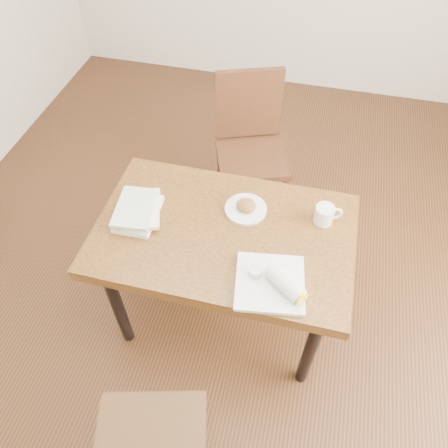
% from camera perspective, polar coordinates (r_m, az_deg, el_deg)
% --- Properties ---
extents(ground, '(4.00, 5.00, 0.01)m').
position_cam_1_polar(ground, '(2.59, 0.00, -11.54)').
color(ground, '#472814').
rests_on(ground, ground).
extents(room_walls, '(4.02, 5.02, 2.80)m').
position_cam_1_polar(room_walls, '(1.40, 0.00, 22.58)').
color(room_walls, beige).
rests_on(room_walls, ground).
extents(table, '(1.16, 0.74, 0.75)m').
position_cam_1_polar(table, '(2.03, 0.00, -2.55)').
color(table, brown).
rests_on(table, ground).
extents(chair_far, '(0.54, 0.54, 0.95)m').
position_cam_1_polar(chair_far, '(2.75, 3.46, 10.98)').
color(chair_far, '#442413').
rests_on(chair_far, ground).
extents(plate_scone, '(0.20, 0.20, 0.06)m').
position_cam_1_polar(plate_scone, '(2.03, 2.88, 2.12)').
color(plate_scone, white).
rests_on(plate_scone, table).
extents(coffee_mug, '(0.13, 0.09, 0.09)m').
position_cam_1_polar(coffee_mug, '(2.02, 13.08, 1.26)').
color(coffee_mug, white).
rests_on(coffee_mug, table).
extents(plate_burrito, '(0.32, 0.32, 0.09)m').
position_cam_1_polar(plate_burrito, '(1.78, 6.63, -7.65)').
color(plate_burrito, white).
rests_on(plate_burrito, table).
extents(book_stack, '(0.24, 0.29, 0.07)m').
position_cam_1_polar(book_stack, '(2.04, -11.11, 1.70)').
color(book_stack, white).
rests_on(book_stack, table).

